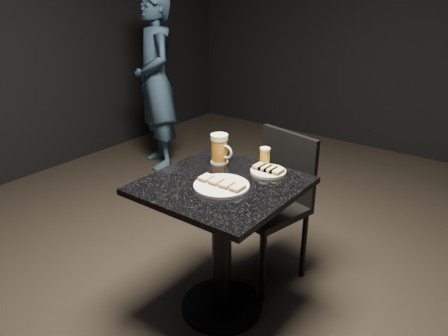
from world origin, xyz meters
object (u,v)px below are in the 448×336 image
Objects in this scene: table at (222,226)px; beer_tumbler at (265,157)px; plate_large at (221,186)px; beer_mug at (220,149)px; patron at (156,82)px; plate_small at (268,172)px; chair at (273,197)px.

beer_tumbler is (0.05, 0.31, 0.29)m from table.
plate_large is 0.25m from table.
beer_mug is 1.61× the size of beer_tumbler.
patron reaches higher than table.
beer_mug is 0.24m from beer_tumbler.
table is at bearing -99.10° from beer_tumbler.
plate_small is 0.24× the size of table.
table is 4.75× the size of beer_mug.
plate_small is 0.11m from beer_tumbler.
table is 0.41m from beer_mug.
beer_mug is at bearing 129.01° from plate_large.
plate_large is 0.31m from beer_mug.
plate_small is 2.12m from patron.
plate_large is at bearing -107.27° from plate_small.
patron reaches higher than chair.
beer_mug is (1.57, -1.08, 0.02)m from patron.
plate_small is 0.35m from chair.
plate_small is 0.36m from table.
patron is at bearing 150.47° from plate_small.
plate_large is at bearing -52.87° from table.
plate_large is 0.16× the size of patron.
chair is (-0.02, 0.14, -0.30)m from beer_tumbler.
plate_small is at bearing 8.30° from beer_mug.
chair is at bearing 112.27° from plate_small.
chair is (1.76, -0.83, -0.31)m from patron.
beer_mug is at bearing -171.70° from plate_small.
table is (-0.12, -0.24, -0.25)m from plate_small.
patron is 10.20× the size of beer_mug.
table is (-0.03, 0.04, -0.25)m from plate_large.
chair reaches higher than plate_small.
chair is at bearing 90.22° from plate_large.
chair is (-0.00, 0.49, -0.26)m from plate_large.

